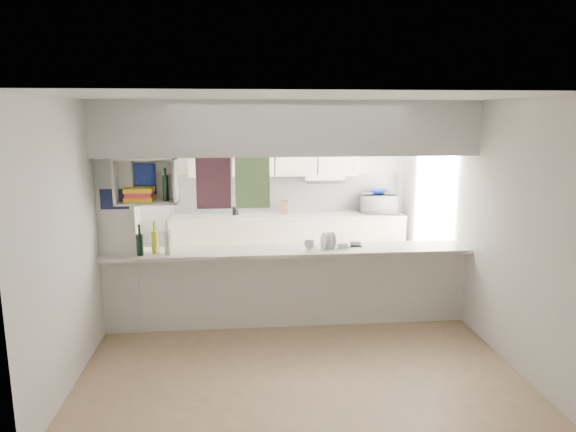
{
  "coord_description": "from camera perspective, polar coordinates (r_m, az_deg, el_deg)",
  "views": [
    {
      "loc": [
        -0.55,
        -5.72,
        2.44
      ],
      "look_at": [
        0.04,
        0.5,
        1.21
      ],
      "focal_mm": 32.0,
      "sensor_mm": 36.0,
      "label": 1
    }
  ],
  "objects": [
    {
      "name": "floor",
      "position": [
        6.24,
        0.05,
        -11.9
      ],
      "size": [
        4.8,
        4.8,
        0.0
      ],
      "primitive_type": "plane",
      "color": "#987458",
      "rests_on": "ground"
    },
    {
      "name": "ceiling",
      "position": [
        5.74,
        0.05,
        12.72
      ],
      "size": [
        4.8,
        4.8,
        0.0
      ],
      "primitive_type": "plane",
      "color": "white",
      "rests_on": "wall_back"
    },
    {
      "name": "wall_back",
      "position": [
        8.21,
        -1.54,
        3.14
      ],
      "size": [
        4.2,
        0.0,
        4.2
      ],
      "primitive_type": "plane",
      "rotation": [
        1.57,
        0.0,
        0.0
      ],
      "color": "silver",
      "rests_on": "floor"
    },
    {
      "name": "wall_left",
      "position": [
        6.03,
        -20.23,
        -0.46
      ],
      "size": [
        0.0,
        4.8,
        4.8
      ],
      "primitive_type": "plane",
      "rotation": [
        1.57,
        0.0,
        1.57
      ],
      "color": "silver",
      "rests_on": "floor"
    },
    {
      "name": "wall_right",
      "position": [
        6.4,
        19.12,
        0.24
      ],
      "size": [
        0.0,
        4.8,
        4.8
      ],
      "primitive_type": "plane",
      "rotation": [
        1.57,
        0.0,
        -1.57
      ],
      "color": "silver",
      "rests_on": "floor"
    },
    {
      "name": "servery_partition",
      "position": [
        5.78,
        -1.66,
        3.36
      ],
      "size": [
        4.2,
        0.5,
        2.6
      ],
      "color": "silver",
      "rests_on": "floor"
    },
    {
      "name": "cubby_shelf",
      "position": [
        5.79,
        -15.55,
        3.48
      ],
      "size": [
        0.65,
        0.35,
        0.5
      ],
      "color": "white",
      "rests_on": "bulkhead"
    },
    {
      "name": "kitchen_run",
      "position": [
        8.05,
        -0.26,
        -0.45
      ],
      "size": [
        3.6,
        0.63,
        2.24
      ],
      "color": "beige",
      "rests_on": "floor"
    },
    {
      "name": "microwave",
      "position": [
        8.25,
        10.03,
        1.39
      ],
      "size": [
        0.57,
        0.41,
        0.3
      ],
      "primitive_type": "imported",
      "rotation": [
        0.0,
        0.0,
        3.05
      ],
      "color": "white",
      "rests_on": "bench_top"
    },
    {
      "name": "bowl",
      "position": [
        8.24,
        9.99,
        2.67
      ],
      "size": [
        0.26,
        0.26,
        0.06
      ],
      "primitive_type": "imported",
      "color": "navy",
      "rests_on": "microwave"
    },
    {
      "name": "dish_rack",
      "position": [
        6.0,
        4.84,
        -2.82
      ],
      "size": [
        0.42,
        0.34,
        0.2
      ],
      "rotation": [
        0.0,
        0.0,
        0.2
      ],
      "color": "silver",
      "rests_on": "breakfast_bar"
    },
    {
      "name": "cup",
      "position": [
        5.9,
        2.38,
        -3.19
      ],
      "size": [
        0.16,
        0.16,
        0.09
      ],
      "primitive_type": "imported",
      "rotation": [
        0.0,
        0.0,
        0.39
      ],
      "color": "white",
      "rests_on": "dish_rack"
    },
    {
      "name": "wine_bottles",
      "position": [
        5.88,
        -14.59,
        -2.83
      ],
      "size": [
        0.38,
        0.16,
        0.38
      ],
      "color": "black",
      "rests_on": "breakfast_bar"
    },
    {
      "name": "plastic_tubs",
      "position": [
        6.1,
        5.67,
        -3.09
      ],
      "size": [
        0.48,
        0.21,
        0.06
      ],
      "color": "silver",
      "rests_on": "breakfast_bar"
    },
    {
      "name": "utensil_jar",
      "position": [
        8.0,
        -5.86,
        0.58
      ],
      "size": [
        0.09,
        0.09,
        0.13
      ],
      "primitive_type": "cylinder",
      "color": "black",
      "rests_on": "bench_top"
    },
    {
      "name": "knife_block",
      "position": [
        8.05,
        -0.43,
        1.01
      ],
      "size": [
        0.12,
        0.1,
        0.21
      ],
      "primitive_type": "cube",
      "rotation": [
        0.0,
        0.0,
        -0.17
      ],
      "color": "brown",
      "rests_on": "bench_top"
    }
  ]
}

